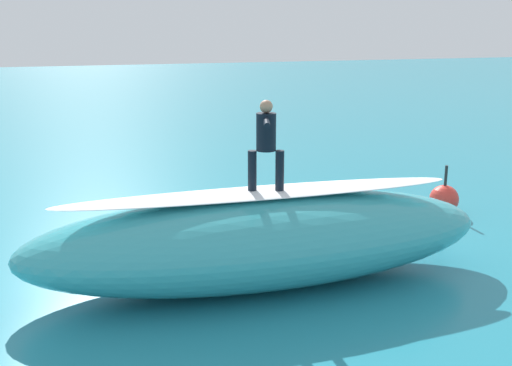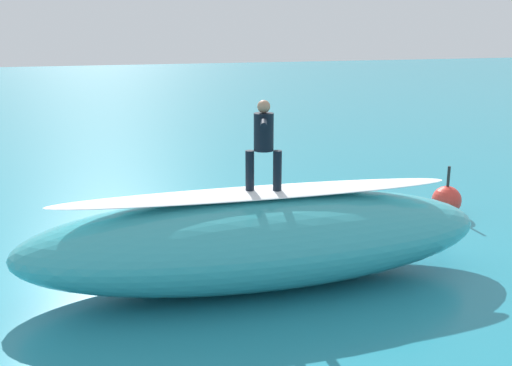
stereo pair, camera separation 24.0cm
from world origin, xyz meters
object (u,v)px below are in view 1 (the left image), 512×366
at_px(surfboard_riding, 266,193).
at_px(surfer_paddling, 244,202).
at_px(buoy_marker, 444,199).
at_px(surfer_riding, 266,139).
at_px(surfboard_paddling, 249,209).

relative_size(surfboard_riding, surfer_paddling, 1.26).
bearing_deg(surfboard_riding, buoy_marker, -137.80).
distance_m(surfer_riding, buoy_marker, 6.61).
distance_m(surfer_paddling, buoy_marker, 5.04).
bearing_deg(buoy_marker, surfer_paddling, -21.12).
distance_m(surfer_riding, surfboard_paddling, 5.20).
height_order(surfer_riding, surfboard_paddling, surfer_riding).
bearing_deg(surfer_paddling, surfboard_riding, -70.71).
bearing_deg(surfboard_paddling, buoy_marker, 10.07).
bearing_deg(buoy_marker, surfboard_paddling, -20.86).
xyz_separation_m(surfboard_paddling, buoy_marker, (-4.59, 1.75, 0.34)).
xyz_separation_m(surfboard_riding, surfer_riding, (0.00, 0.00, 0.98)).
bearing_deg(surfer_paddling, surfboard_paddling, -0.00).
bearing_deg(surfer_riding, surfboard_paddling, -85.84).
relative_size(surfboard_riding, buoy_marker, 1.62).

